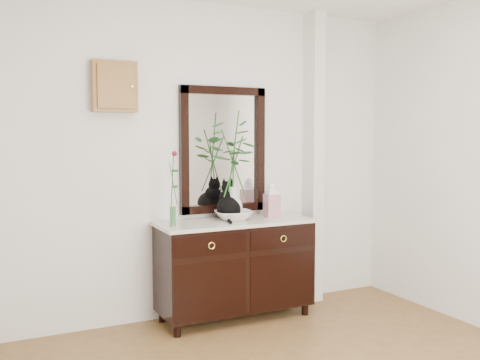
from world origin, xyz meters
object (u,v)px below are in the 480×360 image
sideboard (235,264)px  lotus_bowl (234,215)px  cat (229,200)px  ginger_jar (272,199)px

sideboard → lotus_bowl: (-0.00, 0.02, 0.42)m
cat → lotus_bowl: size_ratio=1.05×
cat → sideboard: bearing=-30.8°
sideboard → cat: 0.55m
cat → ginger_jar: size_ratio=1.04×
sideboard → lotus_bowl: lotus_bowl is taller
cat → lotus_bowl: bearing=-9.4°
sideboard → ginger_jar: (0.37, 0.02, 0.54)m
lotus_bowl → cat: bearing=154.8°
sideboard → lotus_bowl: bearing=93.8°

